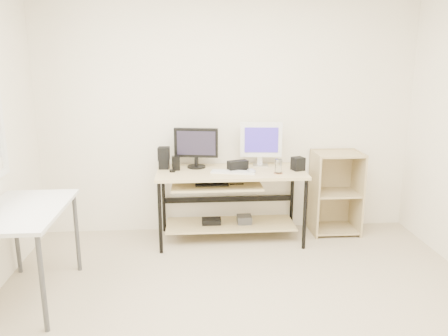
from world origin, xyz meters
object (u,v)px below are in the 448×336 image
desk (228,190)px  audio_controller (176,163)px  shelf_unit (334,192)px  white_imac (261,141)px  side_table (23,219)px  black_monitor (196,145)px

desk → audio_controller: 0.61m
shelf_unit → white_imac: white_imac is taller
desk → audio_controller: bearing=174.8°
desk → audio_controller: (-0.53, 0.05, 0.29)m
white_imac → audio_controller: bearing=-166.0°
desk → side_table: same height
side_table → shelf_unit: 3.09m
black_monitor → side_table: bearing=-127.4°
desk → shelf_unit: shelf_unit is taller
audio_controller → desk: bearing=-16.4°
black_monitor → audio_controller: size_ratio=3.02×
shelf_unit → side_table: bearing=-156.7°
desk → side_table: (-1.65, -1.06, 0.13)m
side_table → white_imac: (2.01, 1.24, 0.35)m
white_imac → black_monitor: bearing=-171.8°
side_table → audio_controller: audio_controller is taller
side_table → shelf_unit: (2.83, 1.22, -0.22)m
shelf_unit → black_monitor: black_monitor is taller
side_table → black_monitor: size_ratio=2.19×
desk → black_monitor: black_monitor is taller
shelf_unit → white_imac: 0.99m
audio_controller → white_imac: bearing=-2.8°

